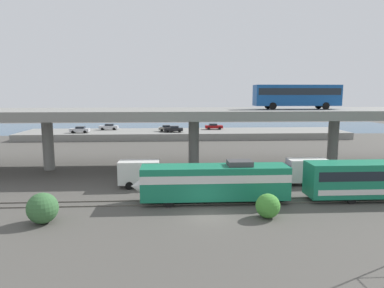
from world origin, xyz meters
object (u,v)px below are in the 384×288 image
Objects in this scene: parked_car_0 at (214,126)px; parked_car_3 at (80,130)px; service_truck_west at (300,171)px; train_locomotive at (207,181)px; service_truck_east at (147,173)px; transit_bus_on_overpass at (297,94)px; parked_car_4 at (174,129)px; parked_car_1 at (167,128)px; parked_car_2 at (109,127)px.

parked_car_0 is 1.00× the size of parked_car_3.
service_truck_west is 1.56× the size of parked_car_0.
service_truck_east is at bearing -44.01° from train_locomotive.
service_truck_east is at bearing -105.68° from parked_car_0.
parked_car_3 is at bearing -39.96° from transit_bus_on_overpass.
train_locomotive reaches higher than service_truck_west.
transit_bus_on_overpass is 2.74× the size of parked_car_4.
parked_car_1 is 2.58m from parked_car_4.
service_truck_west is at bearing 122.67° from parked_car_2.
parked_car_0 is at bearing 178.97° from parked_car_2.
parked_car_1 is at bearing 87.79° from service_truck_east.
transit_bus_on_overpass reaches higher than parked_car_3.
parked_car_4 is (1.58, -2.04, 0.00)m from parked_car_1.
parked_car_1 is at bearing -84.64° from train_locomotive.
transit_bus_on_overpass is 39.78m from parked_car_0.
parked_car_3 is at bearing -169.56° from parked_car_0.
service_truck_east is at bearing 104.93° from parked_car_2.
parked_car_2 is at bearing -49.36° from transit_bus_on_overpass.
parked_car_4 is at bearing 85.52° from service_truck_east.
parked_car_2 is 1.05× the size of parked_car_4.
service_truck_west is at bearing -84.43° from parked_car_0.
service_truck_west is 1.00× the size of service_truck_east.
parked_car_0 is at bearing 17.44° from parked_car_1.
parked_car_2 is at bearing 164.11° from parked_car_1.
parked_car_3 is 0.99× the size of parked_car_4.
train_locomotive reaches higher than service_truck_east.
parked_car_4 is (3.28, 41.78, 0.70)m from service_truck_east.
transit_bus_on_overpass is (14.09, 15.36, 8.30)m from train_locomotive.
parked_car_4 is (-3.10, 47.94, 0.14)m from train_locomotive.
parked_car_1 is 0.92× the size of parked_car_4.
transit_bus_on_overpass is 40.22m from parked_car_1.
parked_car_4 is at bearing -70.64° from service_truck_west.
parked_car_3 is at bearing 48.96° from parked_car_2.
service_truck_west is 47.70m from parked_car_0.
transit_bus_on_overpass is at bearing -61.52° from parked_car_1.
train_locomotive is at bearing -44.01° from service_truck_east.
parked_car_0 is at bearing -84.43° from service_truck_west.
parked_car_1 and parked_car_4 have the same top height.
transit_bus_on_overpass reaches higher than parked_car_4.
parked_car_3 is at bearing 113.67° from service_truck_east.
transit_bus_on_overpass is at bearing -105.30° from service_truck_west.
parked_car_2 is 1.06× the size of parked_car_3.
service_truck_west is 56.95m from parked_car_2.
parked_car_2 is (-30.74, 47.94, 0.70)m from service_truck_west.
service_truck_east is (-6.38, 6.16, -0.56)m from train_locomotive.
service_truck_west is 1.57× the size of parked_car_3.
transit_bus_on_overpass reaches higher than train_locomotive.
transit_bus_on_overpass is 2.62× the size of parked_car_2.
service_truck_east is at bearing 113.67° from parked_car_3.
transit_bus_on_overpass is 2.97× the size of parked_car_1.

